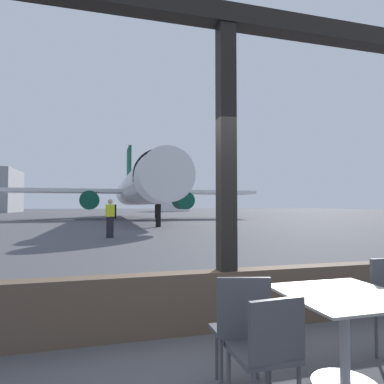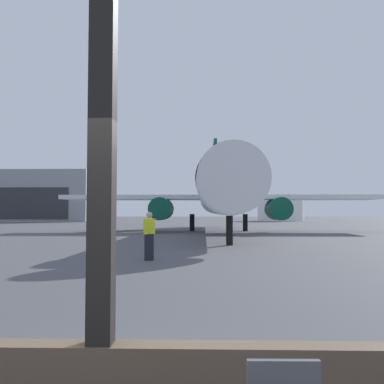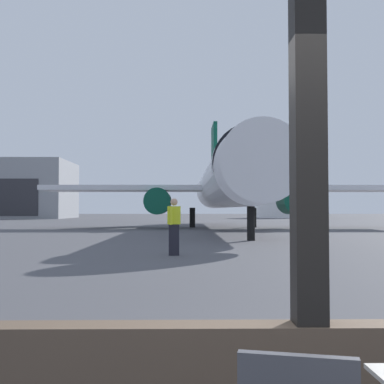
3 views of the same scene
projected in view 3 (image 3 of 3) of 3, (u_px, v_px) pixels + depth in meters
ground_plane at (194, 225)px, 42.98m from camera, size 220.00×220.00×0.00m
window_frame at (309, 218)px, 3.06m from camera, size 8.52×0.24×3.89m
airplane at (226, 183)px, 34.59m from camera, size 27.13×32.90×10.04m
ground_crew_worker at (174, 226)px, 14.67m from camera, size 0.40×0.54×1.74m
distant_hangar at (8, 190)px, 77.45m from camera, size 19.81×13.68×9.16m
fuel_storage_tank at (282, 203)px, 81.27m from camera, size 8.78×8.78×4.92m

